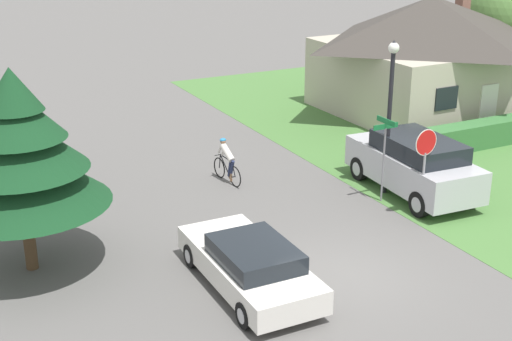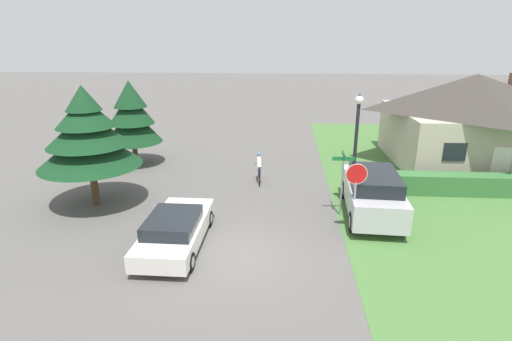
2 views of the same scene
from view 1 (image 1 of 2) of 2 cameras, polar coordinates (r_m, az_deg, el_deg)
name	(u,v)px [view 1 (image 1 of 2)]	position (r m, az deg, el deg)	size (l,w,h in m)	color
ground_plane	(341,277)	(18.13, 6.82, -8.43)	(140.00, 140.00, 0.00)	#5B5956
cottage_house	(429,53)	(32.88, 13.67, 9.16)	(9.02, 8.26, 5.11)	#B2A893
hedge_row	(492,132)	(29.16, 18.35, 2.92)	(11.04, 0.90, 0.97)	#387038
sedan_left_lane	(250,265)	(17.22, -0.49, -7.54)	(1.97, 4.68, 1.27)	silver
cyclist	(227,162)	(23.77, -2.32, 0.71)	(0.44, 1.75, 1.49)	black
parked_suv_right	(414,164)	(23.26, 12.50, 0.51)	(2.30, 5.08, 1.92)	#B7B7BC
stop_sign	(425,155)	(21.10, 13.37, 1.21)	(0.78, 0.07, 2.75)	gray
street_lamp	(390,100)	(22.51, 10.69, 5.60)	(0.34, 0.34, 4.94)	black
street_name_sign	(385,145)	(22.14, 10.25, 2.04)	(0.90, 0.90, 2.69)	gray
conifer_tall_near	(19,153)	(18.10, -18.45, 1.34)	(4.30, 4.30, 5.21)	#4C3823
deciduous_tree_right	(508,9)	(37.70, 19.51, 12.06)	(4.47, 4.47, 6.38)	#4C3823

